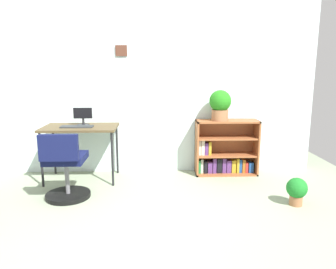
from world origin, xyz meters
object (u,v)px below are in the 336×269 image
(keyboard, at_px, (77,127))
(office_chair, at_px, (65,170))
(monitor, at_px, (83,116))
(bookshelf_low, at_px, (224,150))
(desk, at_px, (80,131))
(potted_plant_floor, at_px, (297,190))
(potted_plant_on_shelf, at_px, (220,104))

(keyboard, height_order, office_chair, office_chair)
(monitor, bearing_deg, bookshelf_low, 3.17)
(monitor, xyz_separation_m, bookshelf_low, (1.97, 0.11, -0.52))
(monitor, bearing_deg, office_chair, -94.23)
(desk, height_order, keyboard, keyboard)
(keyboard, xyz_separation_m, bookshelf_low, (2.02, 0.27, -0.41))
(keyboard, distance_m, potted_plant_floor, 2.80)
(monitor, xyz_separation_m, keyboard, (-0.05, -0.16, -0.11))
(desk, xyz_separation_m, potted_plant_on_shelf, (1.90, 0.15, 0.33))
(monitor, height_order, bookshelf_low, monitor)
(monitor, xyz_separation_m, potted_plant_on_shelf, (1.88, 0.06, 0.15))
(bookshelf_low, relative_size, potted_plant_on_shelf, 2.07)
(bookshelf_low, xyz_separation_m, potted_plant_on_shelf, (-0.09, -0.05, 0.67))
(monitor, relative_size, bookshelf_low, 0.28)
(potted_plant_floor, bearing_deg, office_chair, 174.08)
(keyboard, relative_size, potted_plant_floor, 1.34)
(desk, height_order, office_chair, office_chair)
(monitor, bearing_deg, keyboard, -107.14)
(desk, bearing_deg, potted_plant_on_shelf, 4.51)
(desk, xyz_separation_m, bookshelf_low, (2.00, 0.20, -0.34))
(keyboard, height_order, potted_plant_floor, keyboard)
(potted_plant_floor, bearing_deg, desk, 159.47)
(bookshelf_low, bearing_deg, monitor, -176.83)
(keyboard, xyz_separation_m, potted_plant_floor, (2.59, -0.89, -0.57))
(office_chair, distance_m, potted_plant_floor, 2.62)
(office_chair, height_order, potted_plant_on_shelf, potted_plant_on_shelf)
(monitor, distance_m, keyboard, 0.20)
(potted_plant_floor, bearing_deg, potted_plant_on_shelf, 120.78)
(keyboard, xyz_separation_m, potted_plant_on_shelf, (1.93, 0.22, 0.26))
(desk, xyz_separation_m, office_chair, (-0.03, -0.69, -0.32))
(potted_plant_on_shelf, xyz_separation_m, potted_plant_floor, (0.66, -1.11, -0.84))
(desk, relative_size, monitor, 3.93)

